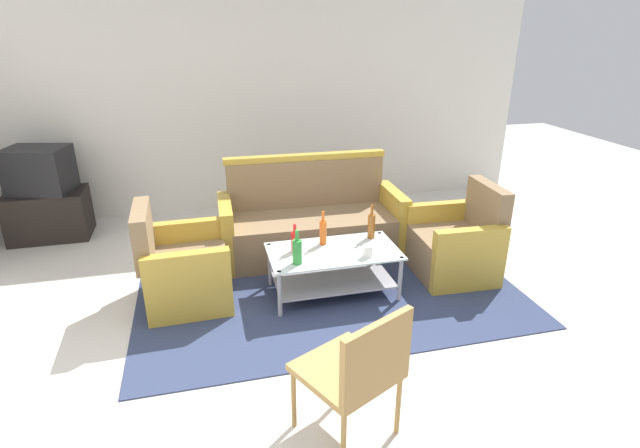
{
  "coord_description": "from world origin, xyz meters",
  "views": [
    {
      "loc": [
        -0.9,
        -3.0,
        2.2
      ],
      "look_at": [
        0.02,
        0.66,
        0.65
      ],
      "focal_mm": 27.7,
      "sensor_mm": 36.0,
      "label": 1
    }
  ],
  "objects_px": {
    "television": "(39,170)",
    "couch": "(311,224)",
    "bottle_orange": "(323,232)",
    "bottle_red": "(295,241)",
    "armchair_left": "(183,270)",
    "cup": "(368,251)",
    "bottle_green": "(297,251)",
    "tv_stand": "(49,215)",
    "armchair_right": "(455,245)",
    "wicker_chair": "(358,367)",
    "bottle_brown": "(371,225)",
    "coffee_table": "(333,265)"
  },
  "relations": [
    {
      "from": "armchair_left",
      "to": "cup",
      "type": "xyz_separation_m",
      "value": [
        1.49,
        -0.37,
        0.17
      ]
    },
    {
      "from": "couch",
      "to": "tv_stand",
      "type": "height_order",
      "value": "couch"
    },
    {
      "from": "couch",
      "to": "tv_stand",
      "type": "xyz_separation_m",
      "value": [
        -2.67,
        1.08,
        -0.06
      ]
    },
    {
      "from": "armchair_right",
      "to": "couch",
      "type": "bearing_deg",
      "value": 60.18
    },
    {
      "from": "coffee_table",
      "to": "television",
      "type": "distance_m",
      "value": 3.33
    },
    {
      "from": "couch",
      "to": "armchair_right",
      "type": "xyz_separation_m",
      "value": [
        1.19,
        -0.75,
        -0.03
      ]
    },
    {
      "from": "bottle_red",
      "to": "bottle_brown",
      "type": "xyz_separation_m",
      "value": [
        0.71,
        0.11,
        0.03
      ]
    },
    {
      "from": "coffee_table",
      "to": "bottle_green",
      "type": "bearing_deg",
      "value": -155.11
    },
    {
      "from": "bottle_green",
      "to": "television",
      "type": "relative_size",
      "value": 0.42
    },
    {
      "from": "bottle_orange",
      "to": "bottle_green",
      "type": "bearing_deg",
      "value": -133.12
    },
    {
      "from": "couch",
      "to": "bottle_green",
      "type": "relative_size",
      "value": 6.38
    },
    {
      "from": "armchair_right",
      "to": "television",
      "type": "height_order",
      "value": "television"
    },
    {
      "from": "bottle_red",
      "to": "wicker_chair",
      "type": "distance_m",
      "value": 1.67
    },
    {
      "from": "armchair_right",
      "to": "wicker_chair",
      "type": "relative_size",
      "value": 1.01
    },
    {
      "from": "armchair_right",
      "to": "tv_stand",
      "type": "xyz_separation_m",
      "value": [
        -3.87,
        1.84,
        -0.03
      ]
    },
    {
      "from": "couch",
      "to": "wicker_chair",
      "type": "xyz_separation_m",
      "value": [
        -0.31,
        -2.44,
        0.18
      ]
    },
    {
      "from": "bottle_green",
      "to": "wicker_chair",
      "type": "height_order",
      "value": "wicker_chair"
    },
    {
      "from": "couch",
      "to": "bottle_red",
      "type": "relative_size",
      "value": 7.44
    },
    {
      "from": "bottle_orange",
      "to": "bottle_red",
      "type": "height_order",
      "value": "bottle_orange"
    },
    {
      "from": "couch",
      "to": "bottle_brown",
      "type": "height_order",
      "value": "couch"
    },
    {
      "from": "coffee_table",
      "to": "armchair_right",
      "type": "bearing_deg",
      "value": 4.09
    },
    {
      "from": "couch",
      "to": "television",
      "type": "relative_size",
      "value": 2.66
    },
    {
      "from": "couch",
      "to": "tv_stand",
      "type": "relative_size",
      "value": 2.27
    },
    {
      "from": "armchair_left",
      "to": "bottle_green",
      "type": "bearing_deg",
      "value": 67.47
    },
    {
      "from": "armchair_right",
      "to": "bottle_brown",
      "type": "bearing_deg",
      "value": 85.98
    },
    {
      "from": "tv_stand",
      "to": "television",
      "type": "height_order",
      "value": "television"
    },
    {
      "from": "armchair_right",
      "to": "bottle_brown",
      "type": "xyz_separation_m",
      "value": [
        -0.8,
        0.09,
        0.24
      ]
    },
    {
      "from": "armchair_right",
      "to": "bottle_green",
      "type": "xyz_separation_m",
      "value": [
        -1.54,
        -0.24,
        0.23
      ]
    },
    {
      "from": "armchair_right",
      "to": "coffee_table",
      "type": "relative_size",
      "value": 0.77
    },
    {
      "from": "couch",
      "to": "wicker_chair",
      "type": "bearing_deg",
      "value": 84.16
    },
    {
      "from": "couch",
      "to": "bottle_green",
      "type": "bearing_deg",
      "value": 72.3
    },
    {
      "from": "cup",
      "to": "tv_stand",
      "type": "xyz_separation_m",
      "value": [
        -2.91,
        2.1,
        -0.2
      ]
    },
    {
      "from": "cup",
      "to": "television",
      "type": "bearing_deg",
      "value": 144.16
    },
    {
      "from": "tv_stand",
      "to": "television",
      "type": "relative_size",
      "value": 1.17
    },
    {
      "from": "bottle_brown",
      "to": "television",
      "type": "xyz_separation_m",
      "value": [
        -3.07,
        1.75,
        0.23
      ]
    },
    {
      "from": "bottle_green",
      "to": "tv_stand",
      "type": "distance_m",
      "value": 3.13
    },
    {
      "from": "bottle_green",
      "to": "bottle_brown",
      "type": "relative_size",
      "value": 0.91
    },
    {
      "from": "bottle_red",
      "to": "cup",
      "type": "relative_size",
      "value": 2.44
    },
    {
      "from": "bottle_orange",
      "to": "television",
      "type": "distance_m",
      "value": 3.17
    },
    {
      "from": "television",
      "to": "couch",
      "type": "bearing_deg",
      "value": 170.93
    },
    {
      "from": "couch",
      "to": "armchair_left",
      "type": "relative_size",
      "value": 2.14
    },
    {
      "from": "couch",
      "to": "armchair_left",
      "type": "bearing_deg",
      "value": 28.92
    },
    {
      "from": "couch",
      "to": "bottle_green",
      "type": "distance_m",
      "value": 1.08
    },
    {
      "from": "bottle_orange",
      "to": "tv_stand",
      "type": "relative_size",
      "value": 0.38
    },
    {
      "from": "bottle_red",
      "to": "couch",
      "type": "bearing_deg",
      "value": 67.65
    },
    {
      "from": "coffee_table",
      "to": "wicker_chair",
      "type": "xyz_separation_m",
      "value": [
        -0.31,
        -1.6,
        0.22
      ]
    },
    {
      "from": "bottle_brown",
      "to": "television",
      "type": "distance_m",
      "value": 3.54
    },
    {
      "from": "armchair_left",
      "to": "wicker_chair",
      "type": "xyz_separation_m",
      "value": [
        0.94,
        -1.79,
        0.21
      ]
    },
    {
      "from": "couch",
      "to": "wicker_chair",
      "type": "relative_size",
      "value": 2.16
    },
    {
      "from": "bottle_red",
      "to": "wicker_chair",
      "type": "height_order",
      "value": "wicker_chair"
    }
  ]
}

